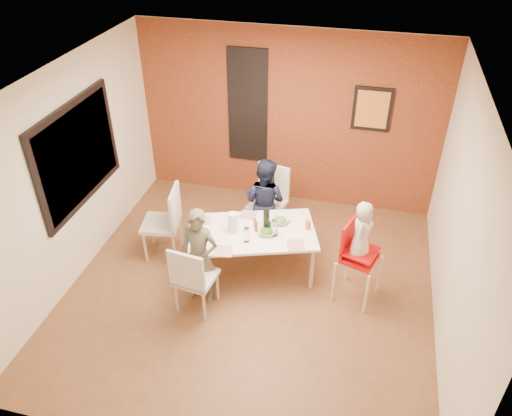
% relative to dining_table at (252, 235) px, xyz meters
% --- Properties ---
extents(ground, '(4.50, 4.50, 0.00)m').
position_rel_dining_table_xyz_m(ground, '(0.06, -0.34, -0.60)').
color(ground, brown).
rests_on(ground, ground).
extents(ceiling, '(4.50, 4.50, 0.02)m').
position_rel_dining_table_xyz_m(ceiling, '(0.06, -0.34, 2.10)').
color(ceiling, white).
rests_on(ceiling, wall_back).
extents(wall_back, '(4.50, 0.02, 2.70)m').
position_rel_dining_table_xyz_m(wall_back, '(0.06, 1.91, 0.75)').
color(wall_back, '#EFE5C5').
rests_on(wall_back, ground).
extents(wall_front, '(4.50, 0.02, 2.70)m').
position_rel_dining_table_xyz_m(wall_front, '(0.06, -2.59, 0.75)').
color(wall_front, '#EFE5C5').
rests_on(wall_front, ground).
extents(wall_left, '(0.02, 4.50, 2.70)m').
position_rel_dining_table_xyz_m(wall_left, '(-2.19, -0.34, 0.75)').
color(wall_left, '#EFE5C5').
rests_on(wall_left, ground).
extents(wall_right, '(0.02, 4.50, 2.70)m').
position_rel_dining_table_xyz_m(wall_right, '(2.31, -0.34, 0.75)').
color(wall_right, '#EFE5C5').
rests_on(wall_right, ground).
extents(brick_accent_wall, '(4.50, 0.02, 2.70)m').
position_rel_dining_table_xyz_m(brick_accent_wall, '(0.06, 1.89, 0.75)').
color(brick_accent_wall, maroon).
rests_on(brick_accent_wall, ground).
extents(picture_window_frame, '(0.05, 1.70, 1.30)m').
position_rel_dining_table_xyz_m(picture_window_frame, '(-2.16, -0.14, 0.95)').
color(picture_window_frame, black).
rests_on(picture_window_frame, wall_left).
extents(picture_window_pane, '(0.02, 1.55, 1.15)m').
position_rel_dining_table_xyz_m(picture_window_pane, '(-2.14, -0.14, 0.95)').
color(picture_window_pane, black).
rests_on(picture_window_pane, wall_left).
extents(glassblock_strip, '(0.55, 0.03, 1.70)m').
position_rel_dining_table_xyz_m(glassblock_strip, '(-0.54, 1.87, 0.90)').
color(glassblock_strip, silver).
rests_on(glassblock_strip, wall_back).
extents(glassblock_surround, '(0.60, 0.03, 1.76)m').
position_rel_dining_table_xyz_m(glassblock_surround, '(-0.54, 1.87, 0.90)').
color(glassblock_surround, black).
rests_on(glassblock_surround, wall_back).
extents(art_print_frame, '(0.54, 0.03, 0.64)m').
position_rel_dining_table_xyz_m(art_print_frame, '(1.26, 1.87, 1.05)').
color(art_print_frame, black).
rests_on(art_print_frame, wall_back).
extents(art_print_canvas, '(0.44, 0.01, 0.54)m').
position_rel_dining_table_xyz_m(art_print_canvas, '(1.26, 1.85, 1.05)').
color(art_print_canvas, gold).
rests_on(art_print_canvas, wall_back).
extents(dining_table, '(1.78, 1.34, 0.66)m').
position_rel_dining_table_xyz_m(dining_table, '(0.00, 0.00, 0.00)').
color(dining_table, white).
rests_on(dining_table, ground).
extents(chair_near, '(0.50, 0.50, 0.96)m').
position_rel_dining_table_xyz_m(chair_near, '(-0.50, -0.86, -0.07)').
color(chair_near, beige).
rests_on(chair_near, ground).
extents(chair_far, '(0.56, 0.56, 1.02)m').
position_rel_dining_table_xyz_m(chair_far, '(0.02, 0.96, -0.03)').
color(chair_far, white).
rests_on(chair_far, ground).
extents(chair_left, '(0.55, 0.55, 1.04)m').
position_rel_dining_table_xyz_m(chair_left, '(-1.19, 0.10, -0.02)').
color(chair_left, beige).
rests_on(chair_left, ground).
extents(high_chair, '(0.56, 0.56, 1.07)m').
position_rel_dining_table_xyz_m(high_chair, '(1.31, -0.12, 0.04)').
color(high_chair, red).
rests_on(high_chair, ground).
extents(child_near, '(0.47, 0.31, 1.28)m').
position_rel_dining_table_xyz_m(child_near, '(-0.49, -0.61, 0.04)').
color(child_near, brown).
rests_on(child_near, ground).
extents(child_far, '(0.75, 0.66, 1.29)m').
position_rel_dining_table_xyz_m(child_far, '(-0.00, 0.71, 0.04)').
color(child_far, black).
rests_on(child_far, ground).
extents(toddler, '(0.30, 0.40, 0.75)m').
position_rel_dining_table_xyz_m(toddler, '(1.34, -0.14, 0.41)').
color(toddler, beige).
rests_on(toddler, high_chair).
extents(plate_near_left, '(0.25, 0.25, 0.01)m').
position_rel_dining_table_xyz_m(plate_near_left, '(-0.23, -0.48, 0.06)').
color(plate_near_left, white).
rests_on(plate_near_left, dining_table).
extents(plate_far_mid, '(0.20, 0.20, 0.01)m').
position_rel_dining_table_xyz_m(plate_far_mid, '(-0.13, 0.32, 0.06)').
color(plate_far_mid, silver).
rests_on(plate_far_mid, dining_table).
extents(plate_near_right, '(0.26, 0.26, 0.01)m').
position_rel_dining_table_xyz_m(plate_near_right, '(0.58, -0.15, 0.06)').
color(plate_near_right, silver).
rests_on(plate_near_right, dining_table).
extents(plate_far_left, '(0.24, 0.24, 0.01)m').
position_rel_dining_table_xyz_m(plate_far_left, '(-0.66, 0.06, 0.06)').
color(plate_far_left, white).
rests_on(plate_far_left, dining_table).
extents(salad_bowl_a, '(0.23, 0.23, 0.05)m').
position_rel_dining_table_xyz_m(salad_bowl_a, '(0.19, -0.01, 0.09)').
color(salad_bowl_a, white).
rests_on(salad_bowl_a, dining_table).
extents(salad_bowl_b, '(0.30, 0.30, 0.06)m').
position_rel_dining_table_xyz_m(salad_bowl_b, '(0.31, 0.27, 0.09)').
color(salad_bowl_b, white).
rests_on(salad_bowl_b, dining_table).
extents(wine_bottle, '(0.08, 0.08, 0.30)m').
position_rel_dining_table_xyz_m(wine_bottle, '(0.17, 0.06, 0.21)').
color(wine_bottle, black).
rests_on(wine_bottle, dining_table).
extents(wine_glass_a, '(0.07, 0.07, 0.20)m').
position_rel_dining_table_xyz_m(wine_glass_a, '(-0.01, -0.22, 0.16)').
color(wine_glass_a, white).
rests_on(wine_glass_a, dining_table).
extents(wine_glass_b, '(0.08, 0.08, 0.22)m').
position_rel_dining_table_xyz_m(wine_glass_b, '(0.29, -0.01, 0.17)').
color(wine_glass_b, white).
rests_on(wine_glass_b, dining_table).
extents(paper_towel_roll, '(0.12, 0.12, 0.27)m').
position_rel_dining_table_xyz_m(paper_towel_roll, '(-0.22, -0.07, 0.20)').
color(paper_towel_roll, white).
rests_on(paper_towel_roll, dining_table).
extents(condiment_red, '(0.04, 0.04, 0.15)m').
position_rel_dining_table_xyz_m(condiment_red, '(0.05, 0.00, 0.13)').
color(condiment_red, red).
rests_on(condiment_red, dining_table).
extents(condiment_green, '(0.03, 0.03, 0.13)m').
position_rel_dining_table_xyz_m(condiment_green, '(0.22, 0.08, 0.12)').
color(condiment_green, '#2D7627').
rests_on(condiment_green, dining_table).
extents(condiment_brown, '(0.03, 0.03, 0.13)m').
position_rel_dining_table_xyz_m(condiment_brown, '(0.02, 0.09, 0.12)').
color(condiment_brown, brown).
rests_on(condiment_brown, dining_table).
extents(sippy_cup, '(0.07, 0.07, 0.12)m').
position_rel_dining_table_xyz_m(sippy_cup, '(0.67, 0.22, 0.12)').
color(sippy_cup, '#D36017').
rests_on(sippy_cup, dining_table).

